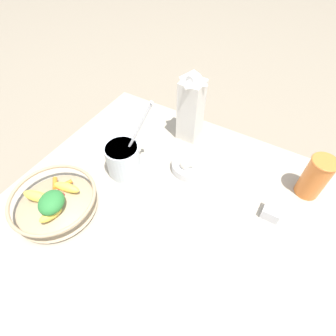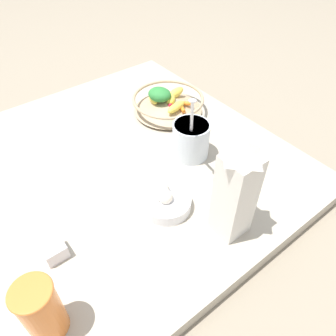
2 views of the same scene
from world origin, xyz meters
name	(u,v)px [view 2 (image 2 of 2)]	position (x,y,z in m)	size (l,w,h in m)	color
ground_plane	(117,173)	(0.00, 0.00, 0.00)	(6.00, 6.00, 0.00)	gray
countertop	(116,168)	(0.00, 0.00, 0.02)	(0.93, 0.93, 0.04)	#B2A893
fruit_bowl	(168,103)	(-0.28, -0.11, 0.08)	(0.24, 0.24, 0.09)	tan
milk_carton	(236,190)	(-0.09, 0.36, 0.17)	(0.07, 0.07, 0.26)	silver
yogurt_tub	(191,138)	(-0.19, 0.10, 0.10)	(0.13, 0.14, 0.25)	silver
drinking_cup	(41,310)	(0.33, 0.31, 0.11)	(0.07, 0.07, 0.14)	orange
spice_jar	(54,251)	(0.26, 0.18, 0.06)	(0.05, 0.05, 0.04)	silver
garlic_bowl	(166,201)	(-0.01, 0.22, 0.06)	(0.12, 0.12, 0.06)	white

